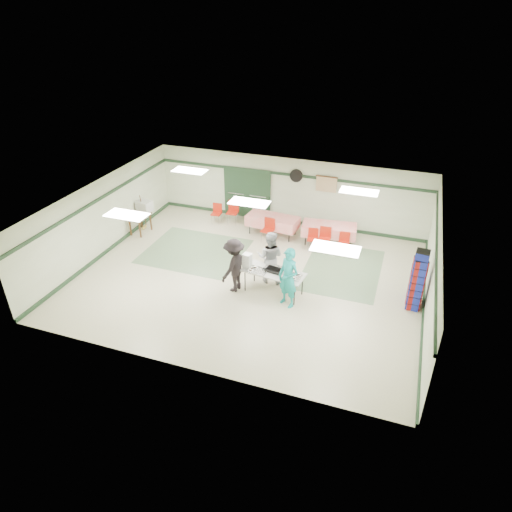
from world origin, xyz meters
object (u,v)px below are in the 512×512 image
(serving_table, at_px, (274,273))
(volunteer_teal, at_px, (288,278))
(chair_a, at_px, (325,236))
(crate_stack_blue_b, at_px, (416,284))
(crate_stack_blue_a, at_px, (417,281))
(volunteer_dark, at_px, (234,265))
(chair_loose_a, at_px, (233,210))
(office_printer, at_px, (144,206))
(crate_stack_red, at_px, (417,284))
(printer_table, at_px, (140,218))
(dining_table_b, at_px, (273,221))
(chair_loose_b, at_px, (217,211))
(dining_table_a, at_px, (329,229))
(chair_d, at_px, (269,227))
(chair_b, at_px, (313,236))
(broom, at_px, (143,211))
(volunteer_grey, at_px, (270,257))
(chair_c, at_px, (344,241))

(serving_table, height_order, volunteer_teal, volunteer_teal)
(serving_table, xyz_separation_m, chair_a, (0.92, 3.26, -0.17))
(chair_a, distance_m, crate_stack_blue_b, 3.96)
(crate_stack_blue_a, bearing_deg, volunteer_dark, -171.17)
(chair_loose_a, xyz_separation_m, office_printer, (-3.07, -1.64, 0.38))
(crate_stack_red, bearing_deg, chair_a, 140.68)
(office_printer, bearing_deg, crate_stack_blue_b, -2.03)
(crate_stack_blue_b, distance_m, printer_table, 10.38)
(dining_table_b, distance_m, chair_loose_b, 2.48)
(chair_loose_a, bearing_deg, chair_a, -19.69)
(dining_table_b, height_order, chair_loose_b, chair_loose_b)
(dining_table_a, xyz_separation_m, dining_table_b, (-2.20, -0.00, 0.00))
(dining_table_a, height_order, crate_stack_red, crate_stack_red)
(dining_table_b, relative_size, chair_d, 2.26)
(crate_stack_blue_a, xyz_separation_m, crate_stack_red, (0.00, 0.01, -0.13))
(serving_table, height_order, crate_stack_red, crate_stack_red)
(chair_loose_a, bearing_deg, chair_b, -21.59)
(chair_loose_a, relative_size, broom, 0.66)
(volunteer_dark, xyz_separation_m, crate_stack_blue_b, (5.36, 1.21, -0.28))
(serving_table, relative_size, chair_d, 2.22)
(dining_table_b, xyz_separation_m, broom, (-4.98, -1.16, 0.17))
(crate_stack_red, height_order, crate_stack_blue_b, crate_stack_red)
(chair_loose_a, bearing_deg, printer_table, -151.08)
(dining_table_a, xyz_separation_m, office_printer, (-7.10, -1.15, 0.39))
(volunteer_grey, height_order, chair_b, volunteer_grey)
(crate_stack_red, bearing_deg, broom, 168.81)
(broom, bearing_deg, crate_stack_red, -15.66)
(chair_a, xyz_separation_m, chair_c, (0.70, -0.01, -0.05))
(volunteer_dark, distance_m, crate_stack_blue_b, 5.50)
(volunteer_grey, xyz_separation_m, broom, (-5.91, 2.04, -0.15))
(serving_table, xyz_separation_m, dining_table_b, (-1.25, 3.82, -0.15))
(dining_table_a, relative_size, dining_table_b, 1.00)
(crate_stack_blue_b, bearing_deg, crate_stack_red, -90.00)
(dining_table_b, distance_m, crate_stack_blue_b, 6.10)
(chair_loose_a, bearing_deg, dining_table_a, -11.86)
(chair_b, xyz_separation_m, office_printer, (-6.63, -0.57, 0.48))
(chair_loose_a, height_order, office_printer, office_printer)
(volunteer_grey, distance_m, chair_d, 2.81)
(volunteer_teal, relative_size, chair_b, 2.41)
(dining_table_a, relative_size, chair_loose_a, 2.20)
(chair_b, relative_size, chair_d, 0.86)
(volunteer_grey, distance_m, chair_c, 3.29)
(dining_table_a, relative_size, crate_stack_red, 1.22)
(chair_d, xyz_separation_m, crate_stack_blue_a, (5.38, -2.66, 0.41))
(volunteer_dark, distance_m, dining_table_b, 4.07)
(volunteer_dark, height_order, printer_table, volunteer_dark)
(volunteer_grey, bearing_deg, chair_b, -110.50)
(chair_a, distance_m, printer_table, 7.13)
(chair_b, bearing_deg, chair_a, -6.25)
(volunteer_teal, distance_m, printer_table, 7.27)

